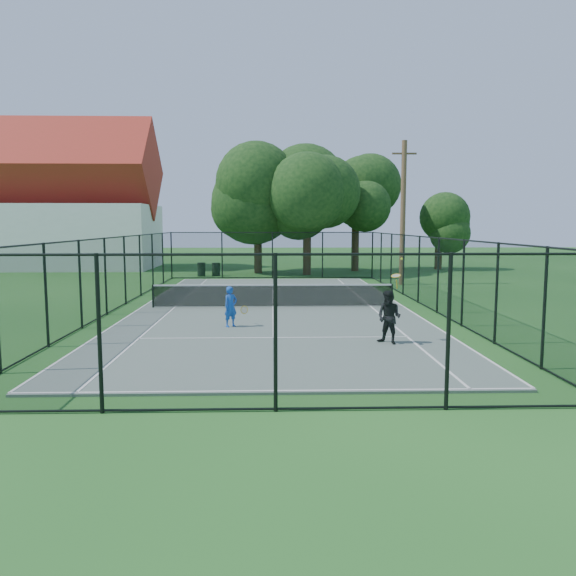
{
  "coord_description": "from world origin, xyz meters",
  "views": [
    {
      "loc": [
        -0.07,
        -23.27,
        3.53
      ],
      "look_at": [
        0.53,
        -3.0,
        1.2
      ],
      "focal_mm": 35.0,
      "sensor_mm": 36.0,
      "label": 1
    }
  ],
  "objects_px": {
    "utility_pole": "(403,212)",
    "tennis_net": "(273,295)",
    "trash_bin_left": "(201,269)",
    "player_black": "(389,317)",
    "player_blue": "(231,307)",
    "trash_bin_right": "(216,269)"
  },
  "relations": [
    {
      "from": "utility_pole",
      "to": "trash_bin_right",
      "type": "bearing_deg",
      "value": 153.08
    },
    {
      "from": "player_black",
      "to": "utility_pole",
      "type": "bearing_deg",
      "value": 75.69
    },
    {
      "from": "utility_pole",
      "to": "tennis_net",
      "type": "bearing_deg",
      "value": -129.81
    },
    {
      "from": "player_blue",
      "to": "player_black",
      "type": "distance_m",
      "value": 5.57
    },
    {
      "from": "tennis_net",
      "to": "utility_pole",
      "type": "bearing_deg",
      "value": 50.19
    },
    {
      "from": "trash_bin_right",
      "to": "player_black",
      "type": "bearing_deg",
      "value": -72.04
    },
    {
      "from": "trash_bin_left",
      "to": "player_black",
      "type": "distance_m",
      "value": 23.38
    },
    {
      "from": "trash_bin_left",
      "to": "player_black",
      "type": "height_order",
      "value": "player_black"
    },
    {
      "from": "tennis_net",
      "to": "trash_bin_left",
      "type": "xyz_separation_m",
      "value": [
        -4.79,
        14.59,
        -0.11
      ]
    },
    {
      "from": "trash_bin_left",
      "to": "trash_bin_right",
      "type": "xyz_separation_m",
      "value": [
        0.97,
        0.16,
        -0.01
      ]
    },
    {
      "from": "trash_bin_right",
      "to": "utility_pole",
      "type": "relative_size",
      "value": 0.11
    },
    {
      "from": "trash_bin_left",
      "to": "utility_pole",
      "type": "xyz_separation_m",
      "value": [
        12.3,
        -5.59,
        3.71
      ]
    },
    {
      "from": "utility_pole",
      "to": "player_blue",
      "type": "bearing_deg",
      "value": -123.56
    },
    {
      "from": "tennis_net",
      "to": "player_black",
      "type": "xyz_separation_m",
      "value": [
        3.34,
        -7.33,
        0.26
      ]
    },
    {
      "from": "tennis_net",
      "to": "utility_pole",
      "type": "distance_m",
      "value": 12.26
    },
    {
      "from": "trash_bin_left",
      "to": "player_black",
      "type": "xyz_separation_m",
      "value": [
        8.13,
        -21.92,
        0.38
      ]
    },
    {
      "from": "trash_bin_left",
      "to": "player_blue",
      "type": "bearing_deg",
      "value": -80.04
    },
    {
      "from": "trash_bin_left",
      "to": "utility_pole",
      "type": "height_order",
      "value": "utility_pole"
    },
    {
      "from": "tennis_net",
      "to": "trash_bin_left",
      "type": "bearing_deg",
      "value": 108.19
    },
    {
      "from": "utility_pole",
      "to": "player_blue",
      "type": "relative_size",
      "value": 6.01
    },
    {
      "from": "trash_bin_left",
      "to": "player_blue",
      "type": "distance_m",
      "value": 19.37
    },
    {
      "from": "player_blue",
      "to": "trash_bin_left",
      "type": "bearing_deg",
      "value": 99.96
    }
  ]
}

